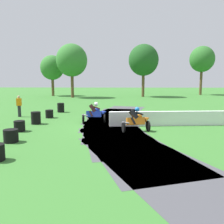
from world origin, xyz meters
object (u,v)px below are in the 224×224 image
object	(u,v)px
motorcycle_lead_blue	(95,113)
motorcycle_chase_orange	(137,120)
tire_stack_mid_b	(36,118)
tire_stack_far	(19,126)
tire_stack_mid_a	(49,114)
tire_stack_near	(61,108)
tire_stack_extra_a	(11,136)
track_marshal	(19,106)

from	to	relation	value
motorcycle_lead_blue	motorcycle_chase_orange	xyz separation A→B (m)	(2.57, -2.49, -0.02)
tire_stack_mid_b	tire_stack_far	distance (m)	2.15
tire_stack_mid_a	tire_stack_mid_b	xyz separation A→B (m)	(-0.17, -2.41, 0.10)
motorcycle_lead_blue	tire_stack_far	size ratio (longest dim) A/B	2.80
motorcycle_chase_orange	tire_stack_near	xyz separation A→B (m)	(-6.03, 7.33, -0.24)
tire_stack_mid_b	tire_stack_extra_a	xyz separation A→B (m)	(0.35, -4.39, -0.10)
tire_stack_mid_b	tire_stack_extra_a	world-z (taller)	tire_stack_mid_b
motorcycle_lead_blue	tire_stack_mid_a	distance (m)	4.07
tire_stack_near	tire_stack_mid_b	size ratio (longest dim) A/B	1.00
motorcycle_lead_blue	motorcycle_chase_orange	distance (m)	3.58
motorcycle_lead_blue	tire_stack_mid_b	xyz separation A→B (m)	(-3.77, -0.54, -0.26)
tire_stack_mid_b	track_marshal	bearing A→B (deg)	128.47
motorcycle_chase_orange	tire_stack_mid_a	size ratio (longest dim) A/B	2.79
tire_stack_mid_a	tire_stack_far	world-z (taller)	same
tire_stack_near	tire_stack_far	xyz separation A→B (m)	(-0.50, -7.52, -0.10)
track_marshal	motorcycle_chase_orange	bearing A→B (deg)	-29.13
motorcycle_chase_orange	tire_stack_mid_b	world-z (taller)	motorcycle_chase_orange
tire_stack_mid_b	track_marshal	xyz separation A→B (m)	(-2.26, 2.85, 0.42)
tire_stack_far	tire_stack_extra_a	distance (m)	2.31
tire_stack_far	track_marshal	world-z (taller)	track_marshal
motorcycle_lead_blue	tire_stack_extra_a	xyz separation A→B (m)	(-3.42, -4.94, -0.36)
tire_stack_near	tire_stack_extra_a	xyz separation A→B (m)	(0.04, -9.77, -0.10)
motorcycle_lead_blue	track_marshal	xyz separation A→B (m)	(-6.04, 2.30, 0.16)
tire_stack_mid_a	track_marshal	size ratio (longest dim) A/B	0.37
tire_stack_mid_b	tire_stack_far	xyz separation A→B (m)	(-0.18, -2.14, -0.10)
tire_stack_mid_b	motorcycle_chase_orange	bearing A→B (deg)	-17.09
track_marshal	tire_stack_near	bearing A→B (deg)	44.53
tire_stack_near	tire_stack_mid_a	world-z (taller)	tire_stack_near
motorcycle_lead_blue	motorcycle_chase_orange	bearing A→B (deg)	-44.13
motorcycle_chase_orange	tire_stack_mid_a	xyz separation A→B (m)	(-6.17, 4.36, -0.34)
tire_stack_near	track_marshal	bearing A→B (deg)	-135.47
track_marshal	motorcycle_lead_blue	bearing A→B (deg)	-20.89
tire_stack_near	tire_stack_extra_a	world-z (taller)	tire_stack_near
motorcycle_lead_blue	tire_stack_extra_a	bearing A→B (deg)	-124.74
motorcycle_lead_blue	track_marshal	bearing A→B (deg)	159.11
tire_stack_near	tire_stack_mid_b	distance (m)	5.39
tire_stack_near	tire_stack_far	distance (m)	7.54
tire_stack_mid_b	tire_stack_near	bearing A→B (deg)	86.66
tire_stack_far	tire_stack_mid_a	bearing A→B (deg)	85.53
motorcycle_chase_orange	tire_stack_far	world-z (taller)	motorcycle_chase_orange
tire_stack_mid_a	tire_stack_extra_a	distance (m)	6.80
motorcycle_lead_blue	tire_stack_mid_a	xyz separation A→B (m)	(-3.60, 1.86, -0.36)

